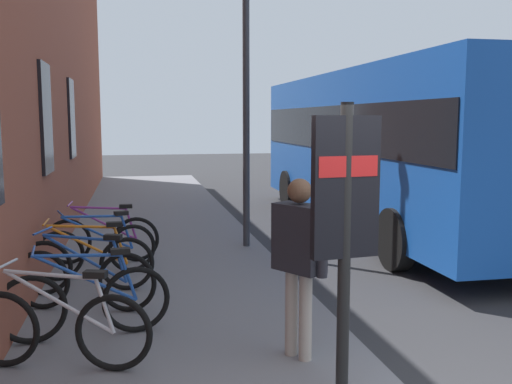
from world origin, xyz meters
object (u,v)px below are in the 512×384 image
Objects in this scene: transit_info_sign at (345,207)px; street_lamp at (246,60)px; bicycle_mid_rack at (58,328)px; bicycle_far_end at (97,250)px; bicycle_end_of_row at (84,279)px; pedestrian_near_bus at (299,250)px; bicycle_leaning_wall at (103,239)px; city_bus at (382,141)px; bicycle_by_door at (87,264)px; bicycle_beside_lamp at (86,302)px.

transit_info_sign is 0.43× the size of street_lamp.
bicycle_mid_rack and bicycle_far_end have the same top height.
pedestrian_near_bus is (-1.83, -2.11, 0.66)m from bicycle_end_of_row.
city_bus reaches higher than bicycle_leaning_wall.
bicycle_end_of_row is at bearing 128.82° from city_bus.
pedestrian_near_bus is (-2.57, -2.14, 0.66)m from bicycle_by_door.
bicycle_end_of_row is 0.97× the size of bicycle_by_door.
bicycle_mid_rack is at bearing 150.60° from street_lamp.
bicycle_beside_lamp is 1.00× the size of bicycle_by_door.
bicycle_mid_rack is at bearing 63.86° from transit_info_sign.
bicycle_beside_lamp is at bearing 48.68° from transit_info_sign.
bicycle_mid_rack is 3.97m from bicycle_leaning_wall.
bicycle_far_end is 0.79m from bicycle_leaning_wall.
city_bus is (6.35, -5.95, 1.41)m from bicycle_mid_rack.
bicycle_far_end is (1.54, -0.05, 0.00)m from bicycle_end_of_row.
street_lamp is at bearing -73.38° from bicycle_leaning_wall.
bicycle_leaning_wall is 5.65m from transit_info_sign.
bicycle_by_door is (2.38, -0.06, 0.00)m from bicycle_mid_rack.
bicycle_mid_rack is 1.00× the size of bicycle_end_of_row.
street_lamp reaches higher than bicycle_beside_lamp.
bicycle_leaning_wall is 6.39m from city_bus.
street_lamp is (1.53, -2.50, 2.90)m from bicycle_far_end.
pedestrian_near_bus is at bearing -114.47° from bicycle_beside_lamp.
bicycle_end_of_row is 3.74m from transit_info_sign.
bicycle_far_end is 4.00m from pedestrian_near_bus.
bicycle_mid_rack is 0.31× the size of street_lamp.
bicycle_far_end is at bearing 31.50° from pedestrian_near_bus.
bicycle_mid_rack is at bearing 85.12° from pedestrian_near_bus.
pedestrian_near_bus is at bearing 150.23° from city_bus.
street_lamp is at bearing -39.83° from bicycle_end_of_row.
bicycle_end_of_row is 0.30× the size of street_lamp.
street_lamp is (0.73, -2.46, 2.90)m from bicycle_leaning_wall.
bicycle_end_of_row is at bearing 140.17° from street_lamp.
pedestrian_near_bus is 5.40m from street_lamp.
bicycle_end_of_row is 2.33m from bicycle_leaning_wall.
bicycle_by_door is 1.03× the size of bicycle_far_end.
bicycle_beside_lamp is 3.23m from bicycle_leaning_wall.
bicycle_by_door is 4.53m from street_lamp.
city_bus reaches higher than bicycle_beside_lamp.
city_bus is (5.62, -5.77, 1.41)m from bicycle_beside_lamp.
transit_info_sign is at bearing -147.49° from bicycle_by_door.
transit_info_sign reaches higher than bicycle_by_door.
transit_info_sign reaches higher than bicycle_end_of_row.
street_lamp is (2.32, -2.58, 2.90)m from bicycle_by_door.
bicycle_mid_rack is 0.97× the size of bicycle_by_door.
bicycle_by_door is 0.74× the size of transit_info_sign.
bicycle_end_of_row is 0.99× the size of pedestrian_near_bus.
transit_info_sign reaches higher than bicycle_far_end.
city_bus reaches higher than bicycle_mid_rack.
transit_info_sign is at bearing -153.42° from bicycle_far_end.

